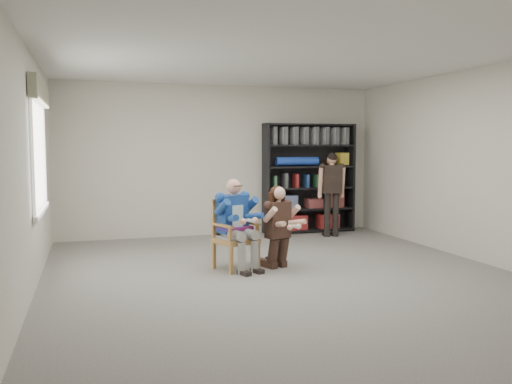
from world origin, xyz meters
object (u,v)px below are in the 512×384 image
object	(u,v)px
armchair	(236,235)
seated_man	(236,224)
kneeling_woman	(279,227)
bookshelf	(309,178)
standing_man	(332,195)

from	to	relation	value
armchair	seated_man	xyz separation A→B (m)	(0.00, 0.00, 0.14)
kneeling_woman	bookshelf	size ratio (longest dim) A/B	0.54
armchair	kneeling_woman	world-z (taller)	kneeling_woman
armchair	bookshelf	xyz separation A→B (m)	(2.19, 2.68, 0.57)
kneeling_woman	standing_man	distance (m)	2.83
seated_man	bookshelf	distance (m)	3.49
bookshelf	armchair	bearing A→B (deg)	-129.20
seated_man	kneeling_woman	bearing A→B (deg)	-31.11
seated_man	kneeling_woman	size ratio (longest dim) A/B	1.09
armchair	kneeling_woman	distance (m)	0.60
bookshelf	standing_man	size ratio (longest dim) A/B	1.35
bookshelf	standing_man	xyz separation A→B (m)	(0.19, -0.63, -0.27)
armchair	kneeling_woman	size ratio (longest dim) A/B	0.84
armchair	seated_man	size ratio (longest dim) A/B	0.77
kneeling_woman	bookshelf	xyz separation A→B (m)	(1.61, 2.80, 0.48)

